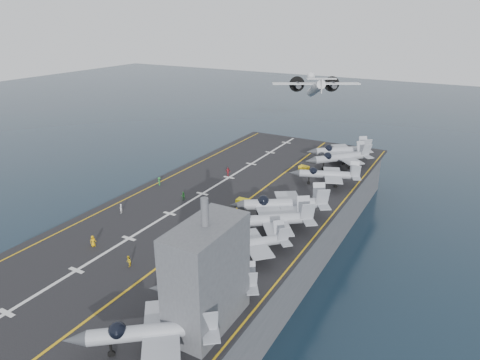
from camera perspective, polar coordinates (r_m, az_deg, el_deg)
The scene contains 26 objects.
ground at distance 83.49m, azimuth -1.36°, elevation -9.22°, with size 500.00×500.00×0.00m, color #142135.
hull at distance 81.08m, azimuth -1.39°, elevation -6.17°, with size 36.00×90.00×10.00m, color #56595E.
flight_deck at distance 78.83m, azimuth -1.42°, elevation -2.81°, with size 38.00×92.00×0.40m, color black.
foul_line at distance 77.38m, azimuth 0.49°, elevation -3.11°, with size 0.35×90.00×0.02m, color gold.
landing_centerline at distance 81.72m, azimuth -5.05°, elevation -1.83°, with size 0.50×90.00×0.02m, color silver.
deck_edge_port at distance 87.99m, azimuth -11.00°, elevation -0.44°, with size 0.25×90.00×0.02m, color gold.
deck_edge_stbd at distance 71.96m, azimuth 11.43°, elevation -5.52°, with size 0.25×90.00×0.02m, color gold.
island_superstructure at distance 45.67m, azimuth -4.49°, elevation -11.08°, with size 5.00×10.00×15.00m, color #56595E, non-canonical shape.
fighter_jet_0 at distance 45.72m, azimuth -11.58°, elevation -19.03°, with size 18.14×17.28×5.26m, color gray, non-canonical shape.
fighter_jet_1 at distance 51.82m, azimuth -3.91°, elevation -13.75°, with size 15.24×14.06×4.40m, color gray, non-canonical shape.
fighter_jet_2 at distance 60.06m, azimuth 1.31°, elevation -8.35°, with size 15.20×15.21×4.48m, color #9FA8AE, non-canonical shape.
fighter_jet_3 at distance 65.45m, azimuth 3.73°, elevation -5.20°, with size 19.44×18.40×5.63m, color gray, non-canonical shape.
fighter_jet_4 at distance 71.04m, azimuth 6.03°, elevation -3.04°, with size 19.66×18.07×5.68m, color gray, non-canonical shape.
fighter_jet_6 at distance 86.50m, azimuth 11.77°, elevation 0.82°, with size 16.27×13.63×4.81m, color #9BA2AA, non-canonical shape.
fighter_jet_7 at distance 96.76m, azimuth 13.35°, elevation 3.05°, with size 18.04×18.36×5.37m, color #929AA1, non-canonical shape.
fighter_jet_8 at distance 102.18m, azimuth 13.48°, elevation 3.96°, with size 18.11×17.18×5.24m, color #8F979E, non-canonical shape.
tow_cart_a at distance 61.51m, azimuth -6.11°, elevation -9.55°, with size 1.95×1.45×1.06m, color gold, non-canonical shape.
tow_cart_b at distance 75.90m, azimuth 0.40°, elevation -3.06°, with size 2.33×1.56×1.36m, color yellow, non-canonical shape.
tow_cart_c at distance 93.85m, azimuth 8.51°, elevation 1.50°, with size 2.25×1.66×1.24m, color yellow, non-canonical shape.
crew_0 at distance 66.87m, azimuth -19.02°, elevation -7.70°, with size 1.00×1.20×1.70m, color #E7AA0A.
crew_1 at distance 76.13m, azimuth -15.59°, elevation -3.69°, with size 0.96×1.17×1.68m, color silver.
crew_2 at distance 79.19m, azimuth -7.59°, elevation -2.10°, with size 1.10×1.14×1.59m, color green.
crew_3 at distance 86.76m, azimuth -10.70°, elevation -0.16°, with size 1.20×1.11×1.66m, color #268C33.
crew_4 at distance 90.18m, azimuth -1.63°, elevation 1.13°, with size 1.36×1.23×1.90m, color #B02531.
crew_7 at distance 60.53m, azimuth -14.64°, elevation -10.44°, with size 1.07×1.15×1.60m, color yellow.
transport_plane at distance 125.78m, azimuth 10.07°, elevation 11.90°, with size 29.76×26.86×5.83m, color silver, non-canonical shape.
Camera 1 is at (36.87, -61.89, 42.21)m, focal length 32.00 mm.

